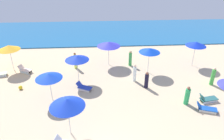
# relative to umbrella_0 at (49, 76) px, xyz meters

# --- Properties ---
(ocean) EXTENTS (60.00, 12.36, 0.12)m
(ocean) POSITION_rel_umbrella_0_xyz_m (3.90, 17.26, -2.11)
(ocean) COLOR #216399
(ocean) RESTS_ON ground_plane
(umbrella_0) EXTENTS (2.04, 2.04, 2.37)m
(umbrella_0) POSITION_rel_umbrella_0_xyz_m (0.00, 0.00, 0.00)
(umbrella_0) COLOR silver
(umbrella_0) RESTS_ON ground_plane
(umbrella_1) EXTENTS (2.15, 2.15, 2.69)m
(umbrella_1) POSITION_rel_umbrella_0_xyz_m (1.87, -3.76, 0.26)
(umbrella_1) COLOR silver
(umbrella_1) RESTS_ON ground_plane
(umbrella_2) EXTENTS (2.02, 2.02, 2.59)m
(umbrella_2) POSITION_rel_umbrella_0_xyz_m (8.56, 4.01, 0.21)
(umbrella_2) COLOR silver
(umbrella_2) RESTS_ON ground_plane
(umbrella_3) EXTENTS (2.08, 2.08, 2.65)m
(umbrella_3) POSITION_rel_umbrella_0_xyz_m (-4.86, 5.42, 0.25)
(umbrella_3) COLOR silver
(umbrella_3) RESTS_ON ground_plane
(lounge_chair_3_0) EXTENTS (1.43, 1.07, 0.69)m
(lounge_chair_3_0) POSITION_rel_umbrella_0_xyz_m (-3.56, 4.79, -1.89)
(lounge_chair_3_0) COLOR silver
(lounge_chair_3_0) RESTS_ON ground_plane
(umbrella_4) EXTENTS (2.39, 2.39, 2.56)m
(umbrella_4) POSITION_rel_umbrella_0_xyz_m (4.80, 6.01, 0.16)
(umbrella_4) COLOR silver
(umbrella_4) RESTS_ON ground_plane
(lounge_chair_5_0) EXTENTS (1.54, 0.99, 0.59)m
(lounge_chair_5_0) POSITION_rel_umbrella_0_xyz_m (11.58, -2.13, -1.94)
(lounge_chair_5_0) COLOR silver
(lounge_chair_5_0) RESTS_ON ground_plane
(lounge_chair_5_1) EXTENTS (1.52, 0.78, 0.73)m
(lounge_chair_5_1) POSITION_rel_umbrella_0_xyz_m (12.22, -1.03, -1.92)
(lounge_chair_5_1) COLOR silver
(lounge_chair_5_1) RESTS_ON ground_plane
(umbrella_6) EXTENTS (2.04, 2.04, 2.63)m
(umbrella_6) POSITION_rel_umbrella_0_xyz_m (13.58, 5.28, 0.24)
(umbrella_6) COLOR silver
(umbrella_6) RESTS_ON ground_plane
(umbrella_7) EXTENTS (2.09, 2.09, 2.59)m
(umbrella_7) POSITION_rel_umbrella_0_xyz_m (1.90, 2.64, 0.23)
(umbrella_7) COLOR silver
(umbrella_7) RESTS_ON ground_plane
(lounge_chair_7_0) EXTENTS (1.42, 1.07, 0.66)m
(lounge_chair_7_0) POSITION_rel_umbrella_0_xyz_m (2.43, 1.29, -1.92)
(lounge_chair_7_0) COLOR silver
(lounge_chair_7_0) RESTS_ON ground_plane
(beachgoer_0) EXTENTS (0.40, 0.40, 1.65)m
(beachgoer_0) POSITION_rel_umbrella_0_xyz_m (6.97, 2.48, -1.38)
(beachgoer_0) COLOR white
(beachgoer_0) RESTS_ON ground_plane
(beachgoer_1) EXTENTS (0.41, 0.41, 1.72)m
(beachgoer_1) POSITION_rel_umbrella_0_xyz_m (1.38, 5.41, -1.35)
(beachgoer_1) COLOR #E0F767
(beachgoer_1) RESTS_ON ground_plane
(beachgoer_2) EXTENTS (0.41, 0.41, 1.68)m
(beachgoer_2) POSITION_rel_umbrella_0_xyz_m (13.74, 1.43, -1.38)
(beachgoer_2) COLOR green
(beachgoer_2) RESTS_ON ground_plane
(beachgoer_4) EXTENTS (0.37, 0.37, 1.66)m
(beachgoer_4) POSITION_rel_umbrella_0_xyz_m (7.03, 5.67, -1.38)
(beachgoer_4) COLOR green
(beachgoer_4) RESTS_ON ground_plane
(beachgoer_5) EXTENTS (0.49, 0.49, 1.55)m
(beachgoer_5) POSITION_rel_umbrella_0_xyz_m (10.43, -1.19, -1.45)
(beachgoer_5) COLOR #2BA85C
(beachgoer_5) RESTS_ON ground_plane
(beachgoer_6) EXTENTS (0.43, 0.43, 1.56)m
(beachgoer_6) POSITION_rel_umbrella_0_xyz_m (7.82, 1.27, -1.44)
(beachgoer_6) COLOR black
(beachgoer_6) RESTS_ON ground_plane
(beach_ball_0) EXTENTS (0.33, 0.33, 0.33)m
(beach_ball_0) POSITION_rel_umbrella_0_xyz_m (-3.03, 1.72, -2.00)
(beach_ball_0) COLOR yellow
(beach_ball_0) RESTS_ON ground_plane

